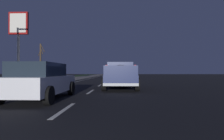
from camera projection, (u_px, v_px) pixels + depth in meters
ground at (108, 80)px, 27.77m from camera, size 144.00×144.00×0.00m
sidewalk_shoulder at (69, 79)px, 27.99m from camera, size 108.00×4.00×0.12m
grass_verge at (36, 80)px, 28.19m from camera, size 108.00×6.00×0.01m
lane_markings at (93, 79)px, 30.34m from camera, size 108.92×3.54×0.01m
pickup_truck at (120, 74)px, 13.32m from camera, size 5.43×2.30×1.87m
sedan_silver at (120, 74)px, 39.79m from camera, size 4.45×2.11×1.54m
sedan_white at (41, 81)px, 8.07m from camera, size 4.42×2.05×1.54m
gas_price_sign at (18, 30)px, 18.56m from camera, size 0.27×1.90×7.05m
bare_tree_far at (41, 60)px, 32.00m from camera, size 1.40×1.71×5.95m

